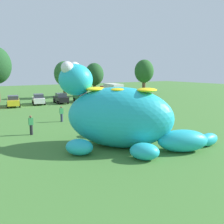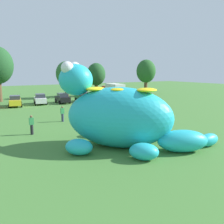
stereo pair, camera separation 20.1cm
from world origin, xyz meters
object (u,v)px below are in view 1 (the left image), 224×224
at_px(giant_inflatable_creature, 119,116).
at_px(car_black, 61,98).
at_px(spectator_far_side, 100,113).
at_px(box_truck, 112,90).
at_px(car_green, 81,97).
at_px(spectator_wandering, 31,125).
at_px(car_yellow, 13,101).
at_px(spectator_mid_field, 62,114).
at_px(car_white, 39,99).

relative_size(giant_inflatable_creature, car_black, 2.66).
distance_m(car_black, spectator_far_side, 16.07).
bearing_deg(box_truck, car_green, -168.95).
height_order(car_black, spectator_wandering, car_black).
distance_m(car_yellow, spectator_far_side, 17.21).
bearing_deg(spectator_mid_field, car_yellow, 99.21).
bearing_deg(spectator_far_side, box_truck, 54.84).
xyz_separation_m(car_black, spectator_far_side, (-1.27, -16.02, -0.01)).
relative_size(giant_inflatable_creature, box_truck, 1.71).
distance_m(car_white, spectator_far_side, 16.76).
bearing_deg(box_truck, giant_inflatable_creature, -120.48).
xyz_separation_m(giant_inflatable_creature, car_yellow, (-2.87, 25.37, -1.41)).
bearing_deg(car_yellow, car_black, 0.22).
relative_size(car_white, spectator_far_side, 2.54).
bearing_deg(giant_inflatable_creature, car_white, 87.46).
height_order(spectator_mid_field, spectator_wandering, same).
height_order(giant_inflatable_creature, spectator_wandering, giant_inflatable_creature).
relative_size(car_green, spectator_far_side, 2.44).
distance_m(car_white, car_green, 7.45).
bearing_deg(car_yellow, box_truck, 4.30).
relative_size(car_black, spectator_far_side, 2.47).
relative_size(car_white, spectator_mid_field, 2.54).
xyz_separation_m(car_white, spectator_wandering, (-5.86, -19.13, -0.01)).
bearing_deg(spectator_wandering, giant_inflatable_creature, -55.46).
bearing_deg(giant_inflatable_creature, spectator_far_side, 69.49).
height_order(car_yellow, car_black, same).
height_order(box_truck, spectator_far_side, box_truck).
xyz_separation_m(giant_inflatable_creature, spectator_far_side, (3.51, 9.38, -1.42)).
height_order(car_yellow, car_green, same).
height_order(car_black, spectator_far_side, car_black).
relative_size(box_truck, spectator_mid_field, 3.83).
distance_m(box_truck, spectator_mid_field, 22.84).
distance_m(car_white, box_truck, 14.64).
bearing_deg(spectator_mid_field, spectator_far_side, -18.78).
bearing_deg(car_green, box_truck, 11.05).
relative_size(car_yellow, box_truck, 0.66).
xyz_separation_m(car_yellow, spectator_mid_field, (2.37, -14.63, -0.01)).
bearing_deg(box_truck, spectator_mid_field, -135.40).
bearing_deg(car_white, car_yellow, -171.43).
distance_m(giant_inflatable_creature, spectator_mid_field, 10.85).
relative_size(car_black, box_truck, 0.64).
bearing_deg(spectator_wandering, spectator_mid_field, 42.81).
bearing_deg(spectator_far_side, spectator_mid_field, 161.22).
bearing_deg(car_white, car_green, -4.68).
distance_m(car_green, spectator_wandering, 22.80).
height_order(spectator_mid_field, spectator_far_side, same).
bearing_deg(giant_inflatable_creature, car_black, 79.34).
bearing_deg(giant_inflatable_creature, box_truck, 59.52).
xyz_separation_m(car_yellow, box_truck, (18.62, 1.40, 0.74)).
height_order(car_black, car_green, same).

